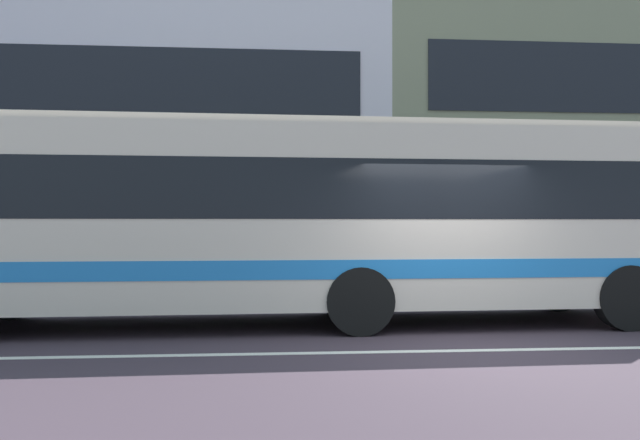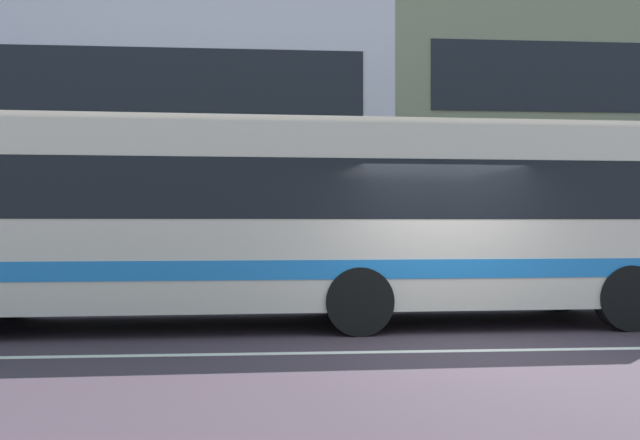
# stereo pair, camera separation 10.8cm
# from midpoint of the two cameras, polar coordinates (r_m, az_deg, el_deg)

# --- Properties ---
(ground_plane) EXTENTS (160.00, 160.00, 0.00)m
(ground_plane) POSITION_cam_midpoint_polar(r_m,az_deg,el_deg) (9.08, 12.44, -10.64)
(ground_plane) COLOR #3B2F39
(lane_centre_line) EXTENTS (60.00, 0.16, 0.01)m
(lane_centre_line) POSITION_cam_midpoint_polar(r_m,az_deg,el_deg) (9.08, 12.44, -10.61)
(lane_centre_line) COLOR silver
(lane_centre_line) RESTS_ON ground_plane
(hedge_row_far) EXTENTS (21.26, 1.10, 0.85)m
(hedge_row_far) POSITION_cam_midpoint_polar(r_m,az_deg,el_deg) (15.73, 14.75, -4.71)
(hedge_row_far) COLOR #315725
(hedge_row_far) RESTS_ON ground_plane
(apartment_block_left) EXTENTS (22.76, 8.16, 9.48)m
(apartment_block_left) POSITION_cam_midpoint_polar(r_m,az_deg,el_deg) (24.33, -23.72, 7.03)
(apartment_block_left) COLOR silver
(apartment_block_left) RESTS_ON ground_plane
(transit_bus) EXTENTS (11.84, 2.91, 3.22)m
(transit_bus) POSITION_cam_midpoint_polar(r_m,az_deg,el_deg) (10.99, -1.74, 0.44)
(transit_bus) COLOR beige
(transit_bus) RESTS_ON ground_plane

